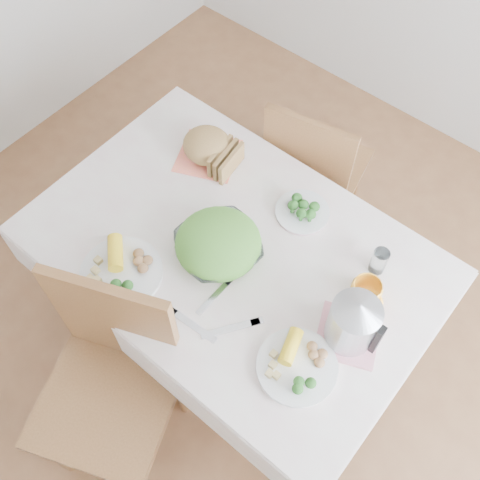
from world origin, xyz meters
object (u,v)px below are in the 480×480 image
Objects in this scene: dining_table at (233,295)px; dinner_plate_right at (297,367)px; chair_far at (318,165)px; salad_bowl at (219,247)px; yellow_mug at (366,291)px; dinner_plate_left at (122,274)px; chair_near at (109,407)px; electric_kettle at (353,321)px.

dinner_plate_right is (0.46, -0.22, 0.40)m from dining_table.
chair_far is 3.15× the size of salad_bowl.
yellow_mug is (0.51, 0.19, 0.01)m from salad_bowl.
chair_far reaches higher than dining_table.
chair_far is 0.91m from yellow_mug.
chair_far reaches higher than yellow_mug.
yellow_mug is (0.72, 0.49, 0.03)m from dinner_plate_left.
yellow_mug reaches higher than salad_bowl.
salad_bowl is 2.67× the size of yellow_mug.
chair_near reaches higher than chair_far.
dining_table is 0.43m from salad_bowl.
dining_table is 0.64m from dinner_plate_right.
dinner_plate_left is at bearing -170.14° from electric_kettle.
dining_table is 6.07× the size of electric_kettle.
chair_near is 1.44m from chair_far.
dinner_plate_left is (-0.24, -0.34, 0.40)m from dining_table.
dining_table is 0.73m from electric_kettle.
dinner_plate_left is (-0.21, 0.34, 0.31)m from chair_near.
chair_far is (-0.07, 1.44, 0.00)m from chair_near.
electric_kettle is at bearing -1.72° from dining_table.
dining_table is at bearing 85.99° from chair_far.
yellow_mug is (0.48, 0.15, 0.43)m from dining_table.
chair_far is 1.16m from dinner_plate_right.
dinner_plate_right reaches higher than dining_table.
chair_near is 4.51× the size of electric_kettle.
yellow_mug is at bearing 16.69° from dining_table.
salad_bowl is 0.36m from dinner_plate_left.
electric_kettle is (0.55, 0.66, 0.42)m from chair_near.
dining_table is 5.18× the size of dinner_plate_right.
dining_table is 0.69m from chair_near.
dining_table is 0.66m from yellow_mug.
yellow_mug is (0.03, 0.36, 0.03)m from dinner_plate_right.
yellow_mug is 0.18m from electric_kettle.
salad_bowl is (0.00, 0.64, 0.33)m from chair_near.
electric_kettle is at bearing 27.86° from chair_near.
dinner_plate_left is at bearing 71.20° from chair_far.
electric_kettle reaches higher than dinner_plate_left.
dinner_plate_left is at bearing 98.79° from chair_near.
dinner_plate_right is 2.44× the size of yellow_mug.
chair_far is 0.87m from salad_bowl.
dinner_plate_left is (-0.13, -1.10, 0.31)m from chair_far.
dining_table is at bearing 56.89° from salad_bowl.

